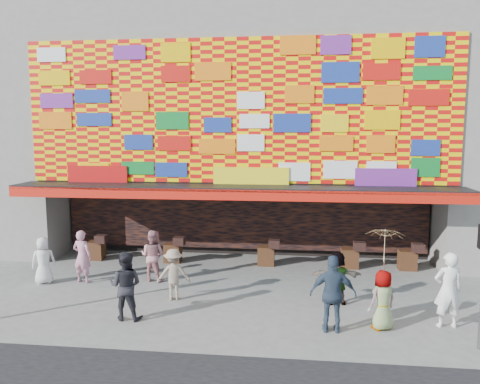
# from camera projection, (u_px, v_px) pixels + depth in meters

# --- Properties ---
(ground) EXTENTS (90.00, 90.00, 0.00)m
(ground) POSITION_uv_depth(u_px,v_px,m) (219.00, 311.00, 12.74)
(ground) COLOR slate
(ground) RESTS_ON ground
(shop_building) EXTENTS (15.20, 9.40, 10.00)m
(shop_building) POSITION_uv_depth(u_px,v_px,m) (249.00, 123.00, 20.11)
(shop_building) COLOR gray
(shop_building) RESTS_ON ground
(ped_a) EXTENTS (0.87, 0.72, 1.52)m
(ped_a) POSITION_uv_depth(u_px,v_px,m) (43.00, 260.00, 14.99)
(ped_a) COLOR silver
(ped_a) RESTS_ON ground
(ped_b) EXTENTS (0.68, 0.50, 1.72)m
(ped_b) POSITION_uv_depth(u_px,v_px,m) (82.00, 256.00, 15.08)
(ped_b) COLOR #C37E95
(ped_b) RESTS_ON ground
(ped_c) EXTENTS (0.88, 0.69, 1.80)m
(ped_c) POSITION_uv_depth(u_px,v_px,m) (126.00, 286.00, 12.13)
(ped_c) COLOR #242228
(ped_c) RESTS_ON ground
(ped_d) EXTENTS (1.08, 0.77, 1.50)m
(ped_d) POSITION_uv_depth(u_px,v_px,m) (174.00, 274.00, 13.57)
(ped_d) COLOR gray
(ped_d) RESTS_ON ground
(ped_e) EXTENTS (1.12, 0.47, 1.92)m
(ped_e) POSITION_uv_depth(u_px,v_px,m) (333.00, 294.00, 11.34)
(ped_e) COLOR #314156
(ped_e) RESTS_ON ground
(ped_f) EXTENTS (1.46, 0.59, 1.53)m
(ped_f) POSITION_uv_depth(u_px,v_px,m) (337.00, 278.00, 13.21)
(ped_f) COLOR gray
(ped_f) RESTS_ON ground
(ped_g) EXTENTS (0.87, 0.77, 1.50)m
(ped_g) POSITION_uv_depth(u_px,v_px,m) (383.00, 300.00, 11.52)
(ped_g) COLOR gray
(ped_g) RESTS_ON ground
(ped_h) EXTENTS (0.74, 0.53, 1.92)m
(ped_h) POSITION_uv_depth(u_px,v_px,m) (448.00, 290.00, 11.63)
(ped_h) COLOR white
(ped_h) RESTS_ON ground
(ped_i) EXTENTS (0.91, 0.76, 1.68)m
(ped_i) POSITION_uv_depth(u_px,v_px,m) (153.00, 255.00, 15.28)
(ped_i) COLOR #BB797F
(ped_i) RESTS_ON ground
(parasol) EXTENTS (1.13, 1.14, 1.80)m
(parasol) POSITION_uv_depth(u_px,v_px,m) (385.00, 246.00, 11.34)
(parasol) COLOR beige
(parasol) RESTS_ON ground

